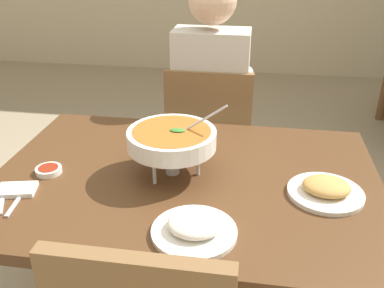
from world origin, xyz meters
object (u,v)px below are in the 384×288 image
object	(u,v)px
diner_main	(211,93)
curry_bowl	(172,139)
dining_table_main	(185,200)
rice_plate	(194,228)
sauce_dish	(49,170)
appetizer_plate	(326,190)
chair_diner_main	(210,138)

from	to	relation	value
diner_main	curry_bowl	bearing A→B (deg)	-93.59
dining_table_main	diner_main	distance (m)	0.79
curry_bowl	rice_plate	xyz separation A→B (m)	(0.12, -0.32, -0.11)
diner_main	rice_plate	distance (m)	1.09
dining_table_main	curry_bowl	size ratio (longest dim) A/B	3.97
dining_table_main	curry_bowl	distance (m)	0.23
sauce_dish	dining_table_main	bearing A→B (deg)	5.96
diner_main	appetizer_plate	size ratio (longest dim) A/B	5.46
sauce_dish	appetizer_plate	bearing A→B (deg)	0.30
chair_diner_main	curry_bowl	bearing A→B (deg)	-93.75
diner_main	dining_table_main	bearing A→B (deg)	-90.00
appetizer_plate	sauce_dish	bearing A→B (deg)	-179.70
rice_plate	sauce_dish	xyz separation A→B (m)	(-0.55, 0.25, -0.01)
diner_main	curry_bowl	world-z (taller)	diner_main
rice_plate	appetizer_plate	size ratio (longest dim) A/B	1.00
chair_diner_main	diner_main	world-z (taller)	diner_main
diner_main	curry_bowl	size ratio (longest dim) A/B	3.94
rice_plate	sauce_dish	world-z (taller)	rice_plate
appetizer_plate	sauce_dish	xyz separation A→B (m)	(-0.93, -0.00, -0.01)
chair_diner_main	diner_main	distance (m)	0.24
dining_table_main	diner_main	world-z (taller)	diner_main
rice_plate	appetizer_plate	world-z (taller)	same
appetizer_plate	curry_bowl	bearing A→B (deg)	172.95
chair_diner_main	sauce_dish	distance (m)	0.95
rice_plate	sauce_dish	bearing A→B (deg)	155.29
chair_diner_main	diner_main	xyz separation A→B (m)	(0.00, 0.03, 0.24)
curry_bowl	sauce_dish	world-z (taller)	curry_bowl
curry_bowl	rice_plate	distance (m)	0.36
diner_main	sauce_dish	xyz separation A→B (m)	(-0.47, -0.83, -0.01)
curry_bowl	sauce_dish	distance (m)	0.45
chair_diner_main	sauce_dish	xyz separation A→B (m)	(-0.47, -0.80, 0.22)
dining_table_main	curry_bowl	xyz separation A→B (m)	(-0.05, 0.02, 0.23)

